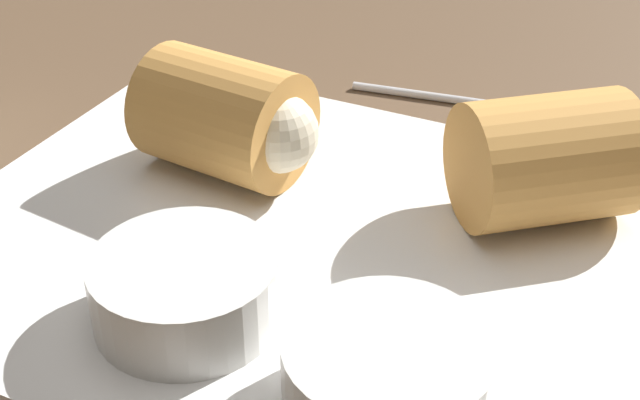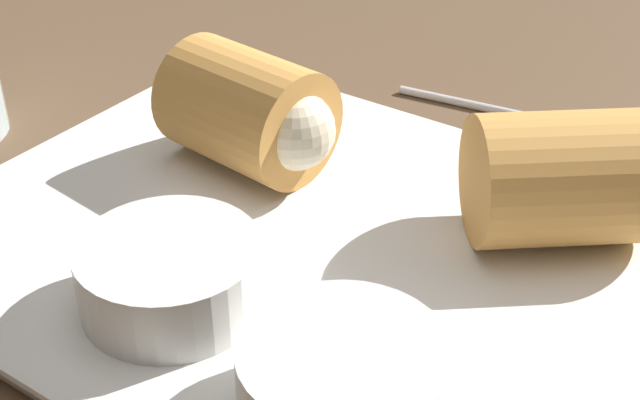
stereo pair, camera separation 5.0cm
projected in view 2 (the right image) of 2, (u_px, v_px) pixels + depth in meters
The scene contains 7 objects.
table_surface at pixel (282, 237), 43.95cm from camera, with size 180.00×140.00×2.00cm.
serving_plate at pixel (320, 258), 39.59cm from camera, with size 34.39×26.18×1.50cm.
roll_front_left at pixel (570, 178), 38.28cm from camera, with size 9.44×9.21×5.87cm.
roll_front_right at pixel (254, 113), 43.31cm from camera, with size 8.70×6.64×5.87cm.
dipping_bowl_near at pixel (170, 273), 34.99cm from camera, with size 7.34×7.34×2.84cm.
dipping_bowl_far at pixel (343, 377), 30.19cm from camera, with size 7.34×7.34×2.84cm.
spoon at pixel (605, 127), 50.11cm from camera, with size 15.58×3.88×1.36cm.
Camera 2 is at (-21.90, 28.39, 26.55)cm, focal length 50.00 mm.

